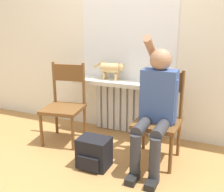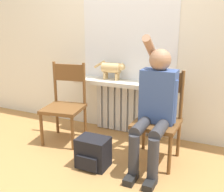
{
  "view_description": "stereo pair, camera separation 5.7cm",
  "coord_description": "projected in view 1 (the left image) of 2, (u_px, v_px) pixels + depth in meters",
  "views": [
    {
      "loc": [
        1.14,
        -1.85,
        1.39
      ],
      "look_at": [
        0.0,
        0.73,
        0.59
      ],
      "focal_mm": 42.0,
      "sensor_mm": 36.0,
      "label": 1
    },
    {
      "loc": [
        1.19,
        -1.83,
        1.39
      ],
      "look_at": [
        0.0,
        0.73,
        0.59
      ],
      "focal_mm": 42.0,
      "sensor_mm": 36.0,
      "label": 2
    }
  ],
  "objects": [
    {
      "name": "ground_plane",
      "position": [
        81.0,
        176.0,
        2.45
      ],
      "size": [
        12.0,
        12.0,
        0.0
      ],
      "primitive_type": "plane",
      "color": "#B27F47"
    },
    {
      "name": "wall_with_window",
      "position": [
        129.0,
        26.0,
        3.17
      ],
      "size": [
        7.0,
        0.06,
        2.7
      ],
      "color": "white",
      "rests_on": "ground_plane"
    },
    {
      "name": "radiator",
      "position": [
        125.0,
        108.0,
        3.38
      ],
      "size": [
        0.82,
        0.08,
        0.65
      ],
      "color": "silver",
      "rests_on": "ground_plane"
    },
    {
      "name": "windowsill",
      "position": [
        123.0,
        83.0,
        3.2
      ],
      "size": [
        1.26,
        0.29,
        0.05
      ],
      "color": "silver",
      "rests_on": "radiator"
    },
    {
      "name": "window_glass",
      "position": [
        127.0,
        31.0,
        3.15
      ],
      "size": [
        1.21,
        0.01,
        1.18
      ],
      "color": "white",
      "rests_on": "windowsill"
    },
    {
      "name": "chair_left",
      "position": [
        65.0,
        104.0,
        3.1
      ],
      "size": [
        0.5,
        0.5,
        0.93
      ],
      "rotation": [
        0.0,
        0.0,
        0.16
      ],
      "color": "brown",
      "rests_on": "ground_plane"
    },
    {
      "name": "chair_right",
      "position": [
        159.0,
        117.0,
        2.66
      ],
      "size": [
        0.44,
        0.44,
        0.93
      ],
      "rotation": [
        0.0,
        0.0,
        -0.01
      ],
      "color": "brown",
      "rests_on": "ground_plane"
    },
    {
      "name": "person",
      "position": [
        156.0,
        103.0,
        2.51
      ],
      "size": [
        0.36,
        0.97,
        1.28
      ],
      "color": "#333338",
      "rests_on": "ground_plane"
    },
    {
      "name": "cat",
      "position": [
        112.0,
        68.0,
        3.24
      ],
      "size": [
        0.43,
        0.13,
        0.24
      ],
      "color": "#DBB77A",
      "rests_on": "windowsill"
    },
    {
      "name": "backpack",
      "position": [
        94.0,
        153.0,
        2.58
      ],
      "size": [
        0.31,
        0.26,
        0.3
      ],
      "color": "black",
      "rests_on": "ground_plane"
    }
  ]
}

